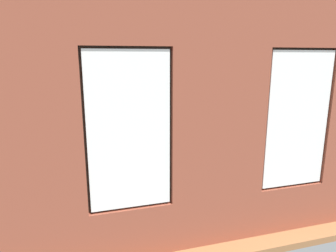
% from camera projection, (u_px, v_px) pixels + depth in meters
% --- Properties ---
extents(ground_plane, '(6.99, 6.22, 0.10)m').
position_uv_depth(ground_plane, '(163.00, 173.00, 6.77)').
color(ground_plane, '#99663D').
extents(brick_wall_with_windows, '(6.39, 0.30, 3.43)m').
position_uv_depth(brick_wall_with_windows, '(219.00, 122.00, 3.82)').
color(brick_wall_with_windows, brown).
rests_on(brick_wall_with_windows, ground_plane).
extents(couch_by_window, '(2.01, 0.87, 0.80)m').
position_uv_depth(couch_by_window, '(145.00, 206.00, 4.50)').
color(couch_by_window, black).
rests_on(couch_by_window, ground_plane).
extents(couch_left, '(0.89, 2.02, 0.80)m').
position_uv_depth(couch_left, '(259.00, 147.00, 7.43)').
color(couch_left, black).
rests_on(couch_left, ground_plane).
extents(coffee_table, '(1.29, 0.71, 0.43)m').
position_uv_depth(coffee_table, '(163.00, 155.00, 6.67)').
color(coffee_table, tan).
rests_on(coffee_table, ground_plane).
extents(cup_ceramic, '(0.09, 0.09, 0.11)m').
position_uv_depth(cup_ceramic, '(147.00, 154.00, 6.44)').
color(cup_ceramic, '#B23D38').
rests_on(cup_ceramic, coffee_table).
extents(candle_jar, '(0.08, 0.08, 0.10)m').
position_uv_depth(candle_jar, '(155.00, 150.00, 6.69)').
color(candle_jar, '#B7333D').
rests_on(candle_jar, coffee_table).
extents(remote_silver, '(0.17, 0.07, 0.02)m').
position_uv_depth(remote_silver, '(163.00, 153.00, 6.66)').
color(remote_silver, '#B2B2B7').
rests_on(remote_silver, coffee_table).
extents(remote_black, '(0.18, 0.09, 0.02)m').
position_uv_depth(remote_black, '(176.00, 150.00, 6.87)').
color(remote_black, black).
rests_on(remote_black, coffee_table).
extents(media_console, '(0.95, 0.42, 0.51)m').
position_uv_depth(media_console, '(20.00, 185.00, 5.42)').
color(media_console, black).
rests_on(media_console, ground_plane).
extents(tv_flatscreen, '(1.19, 0.20, 0.81)m').
position_uv_depth(tv_flatscreen, '(16.00, 150.00, 5.27)').
color(tv_flatscreen, black).
rests_on(tv_flatscreen, media_console).
extents(potted_plant_between_couches, '(0.72, 0.72, 1.12)m').
position_uv_depth(potted_plant_between_couches, '(231.00, 170.00, 4.86)').
color(potted_plant_between_couches, '#9E5638').
rests_on(potted_plant_between_couches, ground_plane).
extents(potted_plant_foreground_right, '(0.48, 0.48, 0.88)m').
position_uv_depth(potted_plant_foreground_right, '(49.00, 134.00, 7.87)').
color(potted_plant_foreground_right, '#9E5638').
rests_on(potted_plant_foreground_right, ground_plane).
extents(potted_plant_beside_window_right, '(0.82, 0.86, 1.30)m').
position_uv_depth(potted_plant_beside_window_right, '(28.00, 194.00, 3.89)').
color(potted_plant_beside_window_right, '#47423D').
rests_on(potted_plant_beside_window_right, ground_plane).
extents(potted_plant_by_left_couch, '(0.28, 0.28, 0.55)m').
position_uv_depth(potted_plant_by_left_couch, '(219.00, 134.00, 8.68)').
color(potted_plant_by_left_couch, brown).
rests_on(potted_plant_by_left_couch, ground_plane).
extents(potted_plant_near_tv, '(1.06, 1.11, 1.37)m').
position_uv_depth(potted_plant_near_tv, '(44.00, 170.00, 4.59)').
color(potted_plant_near_tv, gray).
rests_on(potted_plant_near_tv, ground_plane).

